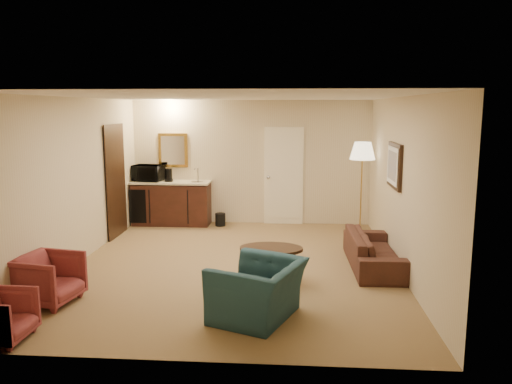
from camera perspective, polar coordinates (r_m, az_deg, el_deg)
ground at (r=7.88m, az=-2.46°, el=-8.42°), size 6.00×6.00×0.00m
room_walls at (r=8.31m, az=-2.59°, el=4.61°), size 5.02×6.01×2.61m
wetbar_cabinet at (r=10.66m, az=-9.61°, el=-1.23°), size 1.64×0.58×0.92m
sofa at (r=7.93m, az=13.33°, el=-5.89°), size 0.57×1.83×0.71m
teal_armchair at (r=5.88m, az=0.22°, el=-10.13°), size 1.01×1.21×0.90m
rose_chair_near at (r=6.84m, az=-22.63°, el=-8.91°), size 0.75×0.78×0.70m
rose_chair_far at (r=6.02m, az=-27.10°, el=-12.35°), size 0.55×0.58×0.59m
coffee_table at (r=7.09m, az=1.74°, el=-8.31°), size 1.02×0.81×0.51m
floor_lamp at (r=9.73m, az=11.94°, el=0.34°), size 0.64×0.64×1.81m
waste_bin at (r=10.46m, az=-4.10°, el=-3.16°), size 0.21×0.21×0.27m
microwave at (r=10.72m, az=-12.23°, el=2.34°), size 0.65×0.43×0.41m
coffee_maker at (r=10.54m, az=-9.95°, el=1.91°), size 0.18×0.18×0.27m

